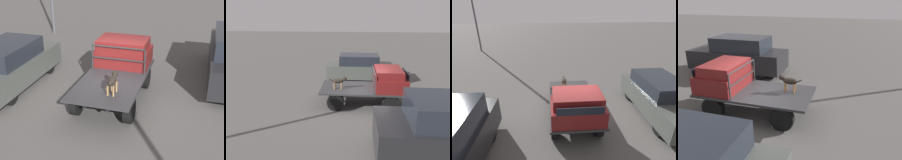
# 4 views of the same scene
# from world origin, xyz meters

# --- Properties ---
(ground_plane) EXTENTS (80.00, 80.00, 0.00)m
(ground_plane) POSITION_xyz_m (0.00, 0.00, 0.00)
(ground_plane) COLOR #514F4C
(flatbed_truck) EXTENTS (4.08, 2.02, 0.86)m
(flatbed_truck) POSITION_xyz_m (0.00, 0.00, 0.62)
(flatbed_truck) COLOR black
(flatbed_truck) RESTS_ON ground
(truck_cab) EXTENTS (1.43, 1.90, 0.99)m
(truck_cab) POSITION_xyz_m (1.24, 0.00, 1.33)
(truck_cab) COLOR maroon
(truck_cab) RESTS_ON flatbed_truck
(truck_headboard) EXTENTS (0.04, 1.90, 0.90)m
(truck_headboard) POSITION_xyz_m (0.49, 0.00, 1.45)
(truck_headboard) COLOR #2D2D30
(truck_headboard) RESTS_ON flatbed_truck
(dog) EXTENTS (0.89, 0.24, 0.64)m
(dog) POSITION_xyz_m (-1.13, -0.29, 1.26)
(dog) COLOR #9E7547
(dog) RESTS_ON flatbed_truck
(parked_pickup_far) EXTENTS (5.33, 2.01, 2.02)m
(parked_pickup_far) POSITION_xyz_m (2.88, -4.06, 0.99)
(parked_pickup_far) COLOR black
(parked_pickup_far) RESTS_ON ground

